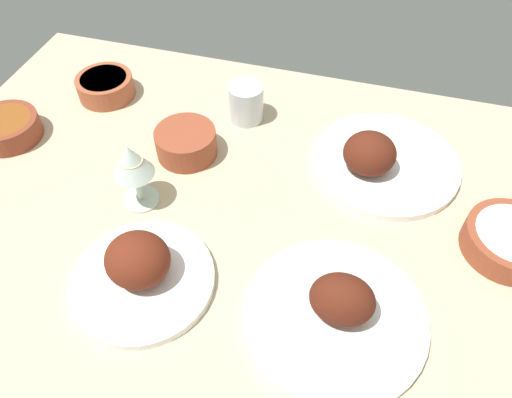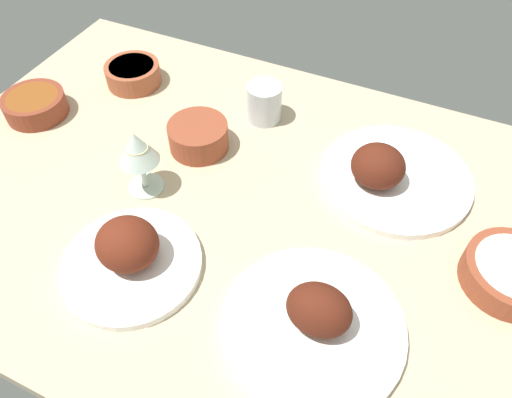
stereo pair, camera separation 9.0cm
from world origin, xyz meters
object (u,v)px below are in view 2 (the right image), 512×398
object	(u,v)px
bowl_soup	(35,104)
bowl_potatoes	(198,135)
plate_far_side	(315,321)
water_tumbler	(264,102)
wine_glass	(137,151)
plate_near_viewer	(130,254)
bowl_sauce	(133,73)
bowl_cream	(512,273)
plate_center_main	(389,174)

from	to	relation	value
bowl_soup	bowl_potatoes	world-z (taller)	bowl_potatoes
plate_far_side	bowl_soup	world-z (taller)	plate_far_side
water_tumbler	bowl_potatoes	bearing A→B (deg)	59.45
water_tumbler	plate_far_side	bearing A→B (deg)	122.66
bowl_potatoes	wine_glass	distance (cm)	16.57
plate_far_side	plate_near_viewer	world-z (taller)	plate_near_viewer
bowl_potatoes	wine_glass	size ratio (longest dim) A/B	0.90
bowl_sauce	bowl_potatoes	world-z (taller)	bowl_potatoes
wine_glass	water_tumbler	size ratio (longest dim) A/B	1.65
plate_near_viewer	water_tumbler	xyz separation A→B (cm)	(-4.46, -45.57, 1.03)
bowl_soup	bowl_cream	distance (cm)	101.98
bowl_soup	bowl_sauce	xyz separation A→B (cm)	(-13.40, -19.07, 0.11)
bowl_cream	water_tumbler	world-z (taller)	water_tumbler
plate_near_viewer	wine_glass	xyz separation A→B (cm)	(7.96, -16.36, 6.72)
plate_far_side	wine_glass	xyz separation A→B (cm)	(40.35, -14.37, 7.60)
plate_near_viewer	bowl_soup	xyz separation A→B (cm)	(43.02, -25.34, -0.59)
bowl_soup	wine_glass	bearing A→B (deg)	165.64
wine_glass	bowl_potatoes	bearing A→B (deg)	-104.63
bowl_sauce	bowl_potatoes	size ratio (longest dim) A/B	1.03
plate_near_viewer	bowl_cream	distance (cm)	63.46
bowl_potatoes	wine_glass	bearing A→B (deg)	75.37
plate_center_main	bowl_cream	distance (cm)	27.82
bowl_sauce	wine_glass	world-z (taller)	wine_glass
bowl_cream	wine_glass	world-z (taller)	wine_glass
bowl_potatoes	bowl_sauce	bearing A→B (deg)	-27.72
plate_near_viewer	bowl_cream	world-z (taller)	plate_near_viewer
plate_near_viewer	bowl_sauce	distance (cm)	53.38
bowl_potatoes	plate_near_viewer	bearing A→B (deg)	97.60
plate_near_viewer	bowl_soup	world-z (taller)	plate_near_viewer
bowl_sauce	wine_glass	distance (cm)	36.16
water_tumbler	plate_center_main	bearing A→B (deg)	165.09
wine_glass	water_tumbler	world-z (taller)	wine_glass
bowl_sauce	plate_near_viewer	bearing A→B (deg)	123.71
bowl_potatoes	water_tumbler	xyz separation A→B (cm)	(-8.59, -14.56, 1.05)
water_tumbler	bowl_cream	bearing A→B (deg)	157.95
bowl_sauce	wine_glass	bearing A→B (deg)	127.69
bowl_cream	bowl_sauce	bearing A→B (deg)	-13.28
bowl_sauce	wine_glass	size ratio (longest dim) A/B	0.93
bowl_sauce	water_tumbler	xyz separation A→B (cm)	(-34.08, -1.17, 1.51)
bowl_potatoes	water_tumbler	distance (cm)	16.94
plate_center_main	water_tumbler	world-z (taller)	plate_center_main
plate_center_main	wine_glass	xyz separation A→B (cm)	(42.84, 21.11, 7.38)
plate_far_side	plate_near_viewer	size ratio (longest dim) A/B	1.20
bowl_potatoes	water_tumbler	bearing A→B (deg)	-120.55
bowl_soup	bowl_cream	xyz separation A→B (cm)	(-101.96, 1.84, 0.00)
bowl_soup	water_tumbler	xyz separation A→B (cm)	(-47.48, -20.23, 1.62)
plate_far_side	plate_center_main	bearing A→B (deg)	-94.00
bowl_cream	water_tumbler	bearing A→B (deg)	-22.05
bowl_potatoes	bowl_cream	bearing A→B (deg)	173.21
plate_far_side	bowl_potatoes	size ratio (longest dim) A/B	2.30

